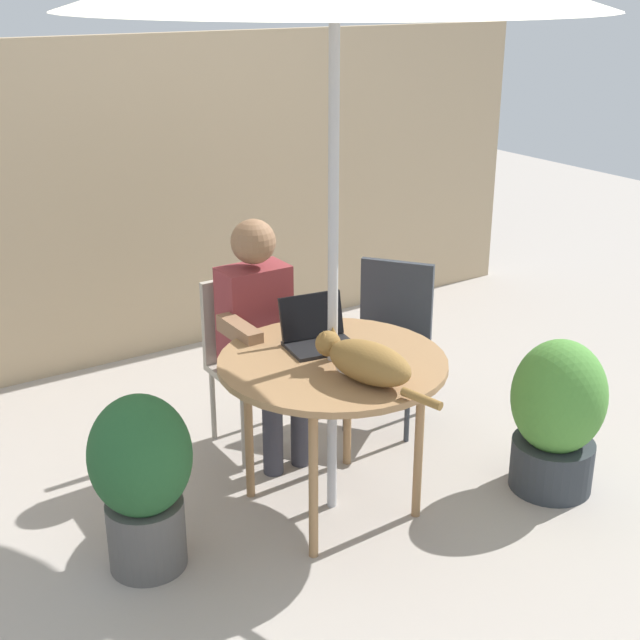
{
  "coord_description": "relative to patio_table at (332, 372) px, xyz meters",
  "views": [
    {
      "loc": [
        -1.94,
        -2.89,
        2.29
      ],
      "look_at": [
        0.0,
        0.1,
        0.89
      ],
      "focal_mm": 49.17,
      "sensor_mm": 36.0,
      "label": 1
    }
  ],
  "objects": [
    {
      "name": "ground_plane",
      "position": [
        0.0,
        0.0,
        -0.68
      ],
      "size": [
        14.0,
        14.0,
        0.0
      ],
      "primitive_type": "plane",
      "color": "#ADA399"
    },
    {
      "name": "fence_back",
      "position": [
        0.0,
        2.15,
        0.32
      ],
      "size": [
        5.91,
        0.08,
        1.99
      ],
      "primitive_type": "cube",
      "color": "tan",
      "rests_on": "ground"
    },
    {
      "name": "patio_table",
      "position": [
        0.0,
        0.0,
        0.0
      ],
      "size": [
        1.0,
        1.0,
        0.74
      ],
      "color": "#9E754C",
      "rests_on": "ground"
    },
    {
      "name": "chair_occupied",
      "position": [
        0.0,
        0.79,
        -0.17
      ],
      "size": [
        0.4,
        0.4,
        0.87
      ],
      "color": "#B2A899",
      "rests_on": "ground"
    },
    {
      "name": "chair_empty",
      "position": [
        0.77,
        0.58,
        -0.17
      ],
      "size": [
        0.56,
        0.56,
        0.87
      ],
      "color": "#33383F",
      "rests_on": "ground"
    },
    {
      "name": "person_seated",
      "position": [
        0.0,
        0.63,
        0.0
      ],
      "size": [
        0.48,
        0.48,
        1.21
      ],
      "color": "maroon",
      "rests_on": "ground"
    },
    {
      "name": "laptop",
      "position": [
        0.03,
        0.19,
        0.13
      ],
      "size": [
        0.33,
        0.29,
        0.21
      ],
      "color": "black",
      "rests_on": "patio_table"
    },
    {
      "name": "cat",
      "position": [
        -0.0,
        -0.25,
        0.15
      ],
      "size": [
        0.29,
        0.64,
        0.17
      ],
      "color": "olive",
      "rests_on": "patio_table"
    },
    {
      "name": "potted_plant_near_fence",
      "position": [
        -0.88,
        0.05,
        -0.26
      ],
      "size": [
        0.42,
        0.42,
        0.77
      ],
      "color": "#595654",
      "rests_on": "ground"
    },
    {
      "name": "potted_plant_by_chair",
      "position": [
        0.97,
        -0.44,
        -0.29
      ],
      "size": [
        0.44,
        0.44,
        0.75
      ],
      "color": "#33383D",
      "rests_on": "ground"
    }
  ]
}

